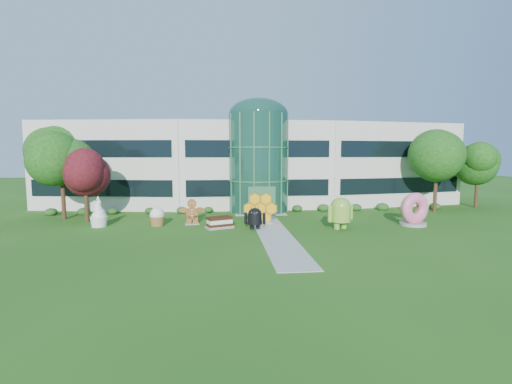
{
  "coord_description": "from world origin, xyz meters",
  "views": [
    {
      "loc": [
        -4.0,
        -25.66,
        5.94
      ],
      "look_at": [
        -0.84,
        6.0,
        2.6
      ],
      "focal_mm": 26.0,
      "sensor_mm": 36.0,
      "label": 1
    }
  ],
  "objects_px": {
    "android_black": "(255,217)",
    "donut": "(414,209)",
    "android_green": "(341,210)",
    "gingerbread": "(192,212)"
  },
  "relations": [
    {
      "from": "android_green",
      "to": "android_black",
      "type": "xyz_separation_m",
      "value": [
        -6.74,
        0.48,
        -0.47
      ]
    },
    {
      "from": "android_green",
      "to": "donut",
      "type": "relative_size",
      "value": 1.06
    },
    {
      "from": "android_black",
      "to": "gingerbread",
      "type": "distance_m",
      "value": 5.65
    },
    {
      "from": "android_green",
      "to": "donut",
      "type": "height_order",
      "value": "android_green"
    },
    {
      "from": "android_green",
      "to": "gingerbread",
      "type": "height_order",
      "value": "android_green"
    },
    {
      "from": "android_green",
      "to": "donut",
      "type": "bearing_deg",
      "value": -16.52
    },
    {
      "from": "android_black",
      "to": "donut",
      "type": "xyz_separation_m",
      "value": [
        13.16,
        0.25,
        0.39
      ]
    },
    {
      "from": "android_green",
      "to": "gingerbread",
      "type": "xyz_separation_m",
      "value": [
        -11.78,
        3.02,
        -0.38
      ]
    },
    {
      "from": "donut",
      "to": "gingerbread",
      "type": "height_order",
      "value": "donut"
    },
    {
      "from": "android_green",
      "to": "gingerbread",
      "type": "relative_size",
      "value": 1.25
    }
  ]
}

